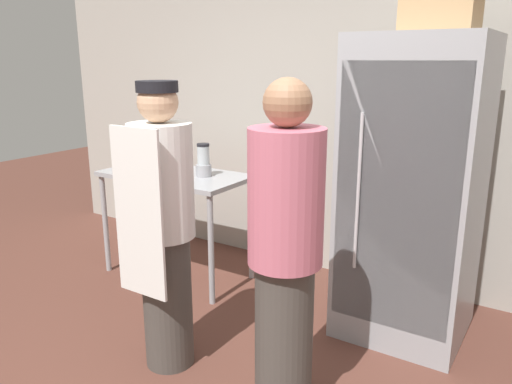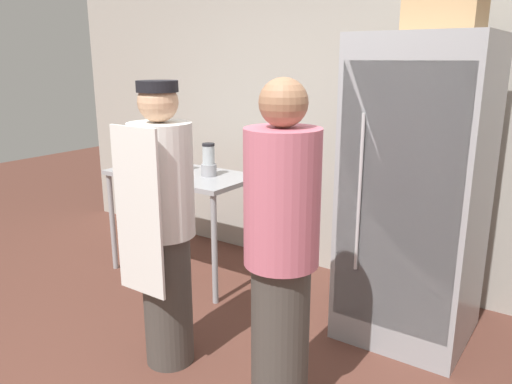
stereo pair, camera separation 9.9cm
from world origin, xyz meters
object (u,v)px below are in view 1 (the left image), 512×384
at_px(cardboard_storage_box, 441,9).
at_px(person_baker, 163,226).
at_px(refrigerator, 413,192).
at_px(donut_box, 160,166).
at_px(person_customer, 285,254).
at_px(blender_pitcher, 204,162).

distance_m(cardboard_storage_box, person_baker, 2.01).
distance_m(refrigerator, cardboard_storage_box, 1.09).
bearing_deg(donut_box, cardboard_storage_box, 6.12).
distance_m(donut_box, person_customer, 1.95).
bearing_deg(blender_pitcher, refrigerator, 3.92).
height_order(donut_box, blender_pitcher, blender_pitcher).
height_order(cardboard_storage_box, person_baker, cardboard_storage_box).
relative_size(donut_box, person_baker, 0.16).
relative_size(refrigerator, blender_pitcher, 7.41).
bearing_deg(donut_box, person_baker, -46.14).
bearing_deg(blender_pitcher, donut_box, -168.63).
distance_m(refrigerator, person_customer, 1.18).
distance_m(donut_box, blender_pitcher, 0.40).
xyz_separation_m(refrigerator, cardboard_storage_box, (0.07, 0.03, 1.09)).
relative_size(refrigerator, person_baker, 1.15).
distance_m(blender_pitcher, cardboard_storage_box, 1.97).
bearing_deg(cardboard_storage_box, person_baker, -133.68).
height_order(refrigerator, cardboard_storage_box, cardboard_storage_box).
height_order(donut_box, cardboard_storage_box, cardboard_storage_box).
distance_m(refrigerator, blender_pitcher, 1.59).
relative_size(person_baker, person_customer, 0.98).
bearing_deg(person_customer, cardboard_storage_box, 73.71).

